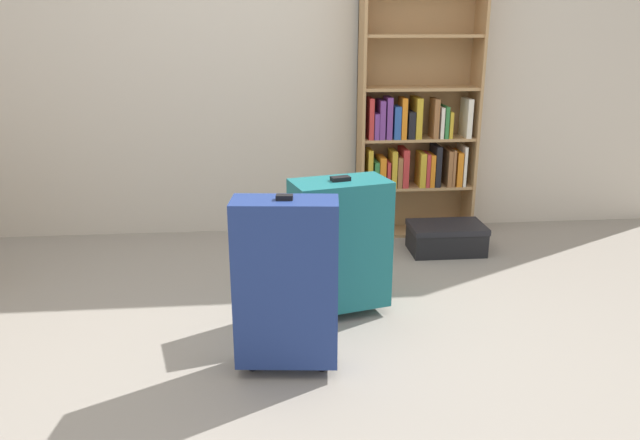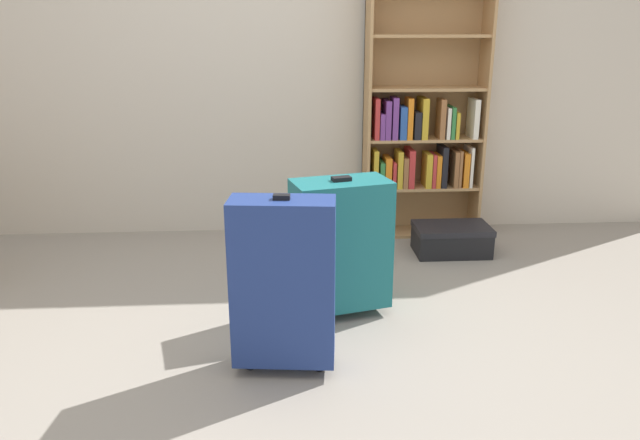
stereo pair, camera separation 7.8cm
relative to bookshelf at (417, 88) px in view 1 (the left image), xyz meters
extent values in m
plane|color=gray|center=(-0.91, -1.73, -1.02)|extent=(10.43, 10.43, 0.00)
cube|color=beige|center=(-0.91, 0.18, 0.28)|extent=(5.96, 0.10, 2.60)
cube|color=#A87F51|center=(-0.38, -0.02, -0.01)|extent=(0.02, 0.26, 2.02)
cube|color=#A87F51|center=(0.40, -0.02, -0.01)|extent=(0.02, 0.26, 2.02)
cube|color=#A87F51|center=(0.01, 0.10, -0.01)|extent=(0.80, 0.02, 2.02)
cube|color=#A87F51|center=(0.01, -0.02, -1.01)|extent=(0.76, 0.24, 0.02)
cube|color=#A87F51|center=(0.01, -0.02, -0.67)|extent=(0.76, 0.24, 0.02)
cube|color=#A87F51|center=(0.01, -0.02, -0.34)|extent=(0.76, 0.24, 0.02)
cube|color=#A87F51|center=(0.01, -0.02, 0.00)|extent=(0.76, 0.24, 0.02)
cube|color=#A87F51|center=(0.01, -0.02, 0.34)|extent=(0.76, 0.24, 0.02)
cube|color=gold|center=(-0.32, -0.06, -0.53)|extent=(0.03, 0.15, 0.26)
cube|color=#2D7238|center=(-0.28, -0.03, -0.57)|extent=(0.03, 0.21, 0.18)
cube|color=orange|center=(-0.24, -0.05, -0.56)|extent=(0.04, 0.17, 0.21)
cube|color=#B22D2D|center=(-0.20, -0.03, -0.57)|extent=(0.02, 0.21, 0.18)
cube|color=gold|center=(-0.16, -0.05, -0.54)|extent=(0.04, 0.17, 0.25)
cube|color=brown|center=(-0.12, -0.04, -0.56)|extent=(0.03, 0.19, 0.21)
cube|color=#B22D2D|center=(-0.08, -0.03, -0.53)|extent=(0.04, 0.21, 0.26)
cube|color=gold|center=(0.04, -0.05, -0.55)|extent=(0.04, 0.17, 0.24)
cube|color=#B22D2D|center=(0.08, -0.05, -0.55)|extent=(0.02, 0.17, 0.23)
cube|color=orange|center=(0.11, -0.05, -0.55)|extent=(0.03, 0.17, 0.22)
cube|color=black|center=(0.15, -0.03, -0.52)|extent=(0.04, 0.20, 0.28)
cube|color=brown|center=(0.23, -0.06, -0.54)|extent=(0.03, 0.16, 0.25)
cube|color=brown|center=(0.26, -0.03, -0.54)|extent=(0.02, 0.21, 0.26)
cube|color=orange|center=(0.30, -0.04, -0.55)|extent=(0.04, 0.20, 0.24)
cube|color=silver|center=(0.33, -0.03, -0.53)|extent=(0.02, 0.20, 0.28)
cube|color=#B22D2D|center=(-0.32, -0.05, -0.19)|extent=(0.03, 0.17, 0.27)
cube|color=#66337F|center=(-0.29, -0.03, -0.24)|extent=(0.03, 0.22, 0.17)
cube|color=#66337F|center=(-0.25, -0.03, -0.20)|extent=(0.04, 0.20, 0.26)
cube|color=#66337F|center=(-0.20, -0.05, -0.19)|extent=(0.04, 0.17, 0.28)
cube|color=#264C99|center=(-0.15, -0.06, -0.22)|extent=(0.04, 0.16, 0.22)
cube|color=orange|center=(-0.11, -0.06, -0.19)|extent=(0.04, 0.15, 0.27)
cube|color=black|center=(-0.05, -0.05, -0.24)|extent=(0.04, 0.16, 0.18)
cube|color=gold|center=(0.00, -0.03, -0.19)|extent=(0.04, 0.22, 0.27)
cube|color=brown|center=(0.11, -0.06, -0.19)|extent=(0.03, 0.15, 0.26)
cube|color=silver|center=(0.15, -0.05, -0.22)|extent=(0.02, 0.18, 0.21)
cube|color=#2D7238|center=(0.19, -0.03, -0.22)|extent=(0.03, 0.20, 0.21)
cube|color=gold|center=(0.22, -0.03, -0.24)|extent=(0.02, 0.21, 0.18)
cube|color=silver|center=(0.34, -0.04, -0.20)|extent=(0.03, 0.18, 0.26)
cube|color=black|center=(0.14, -0.43, -0.94)|extent=(0.47, 0.29, 0.17)
cube|color=black|center=(0.14, -0.43, -0.85)|extent=(0.48, 0.30, 0.04)
cube|color=#19666B|center=(-0.67, -1.23, -0.64)|extent=(0.52, 0.37, 0.65)
cube|color=black|center=(-0.67, -1.23, -0.31)|extent=(0.10, 0.07, 0.02)
cylinder|color=black|center=(-0.83, -1.28, -1.00)|extent=(0.06, 0.06, 0.05)
cylinder|color=black|center=(-0.51, -1.19, -1.00)|extent=(0.06, 0.06, 0.05)
cube|color=navy|center=(-0.96, -1.76, -0.61)|extent=(0.45, 0.23, 0.72)
cube|color=black|center=(-0.96, -1.76, -0.25)|extent=(0.07, 0.04, 0.02)
cylinder|color=black|center=(-1.11, -1.75, -1.00)|extent=(0.05, 0.05, 0.05)
cylinder|color=black|center=(-0.81, -1.78, -1.00)|extent=(0.05, 0.05, 0.05)
camera|label=1|loc=(-1.03, -4.07, 0.40)|focal=33.98mm
camera|label=2|loc=(-0.96, -4.08, 0.40)|focal=33.98mm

